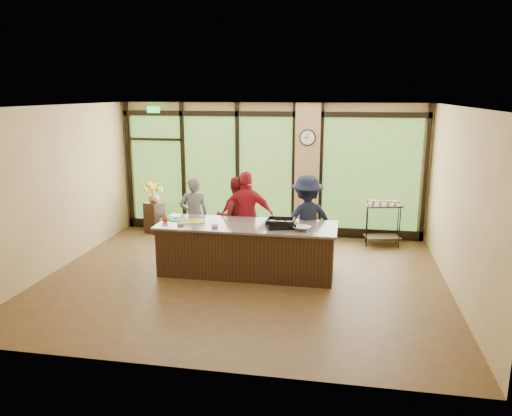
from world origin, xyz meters
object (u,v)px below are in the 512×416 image
at_px(cook_left, 194,216).
at_px(roasting_pan, 280,225).
at_px(bar_cart, 383,218).
at_px(cook_right, 307,220).
at_px(flower_stand, 154,217).
at_px(island_base, 247,250).

xyz_separation_m(cook_left, roasting_pan, (1.87, -0.96, 0.16)).
bearing_deg(cook_left, bar_cart, 178.25).
distance_m(roasting_pan, bar_cart, 3.00).
bearing_deg(cook_right, flower_stand, -47.72).
height_order(island_base, cook_right, cook_right).
xyz_separation_m(cook_left, cook_right, (2.26, -0.17, 0.06)).
bearing_deg(flower_stand, island_base, -17.61).
distance_m(island_base, cook_right, 1.30).
height_order(island_base, flower_stand, island_base).
relative_size(island_base, cook_right, 1.80).
xyz_separation_m(cook_right, flower_stand, (-3.68, 1.58, -0.50)).
bearing_deg(cook_right, cook_left, -28.80).
relative_size(island_base, cook_left, 1.93).
distance_m(cook_right, flower_stand, 4.03).
xyz_separation_m(island_base, bar_cart, (2.53, 2.18, 0.16)).
bearing_deg(cook_left, cook_right, 154.68).
xyz_separation_m(cook_right, bar_cart, (1.51, 1.49, -0.26)).
xyz_separation_m(island_base, cook_right, (1.01, 0.69, 0.42)).
relative_size(roasting_pan, flower_stand, 0.66).
relative_size(island_base, flower_stand, 4.29).
height_order(island_base, cook_left, cook_left).
bearing_deg(roasting_pan, cook_right, 44.35).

